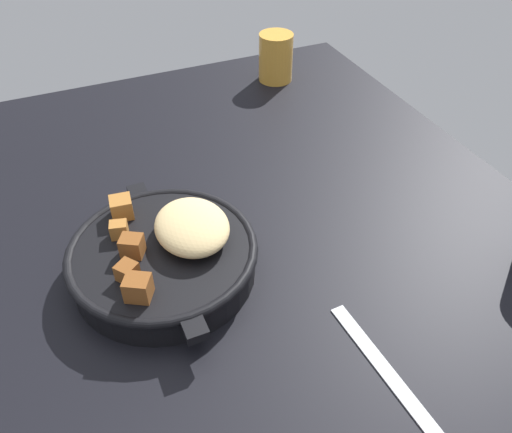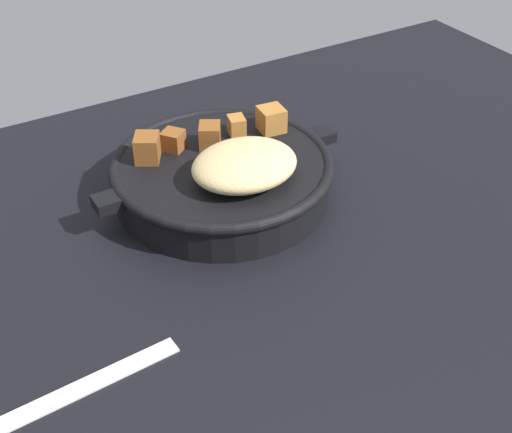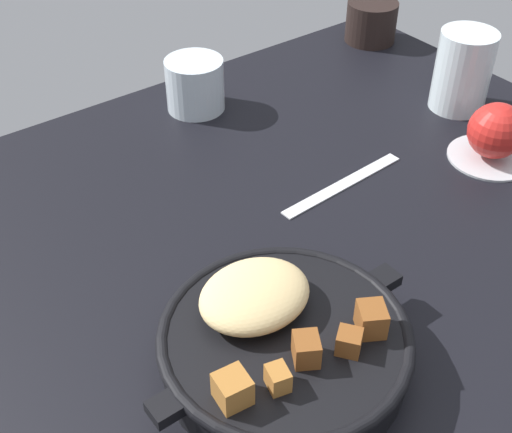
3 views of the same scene
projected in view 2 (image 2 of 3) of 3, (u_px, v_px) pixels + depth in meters
ground_plane at (258, 290)px, 61.51cm from camera, size 114.75×78.98×2.40cm
cast_iron_skillet at (224, 173)px, 69.48cm from camera, size 27.09×22.79×7.47cm
butter_knife at (61, 397)px, 50.32cm from camera, size 19.03×2.62×0.36cm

